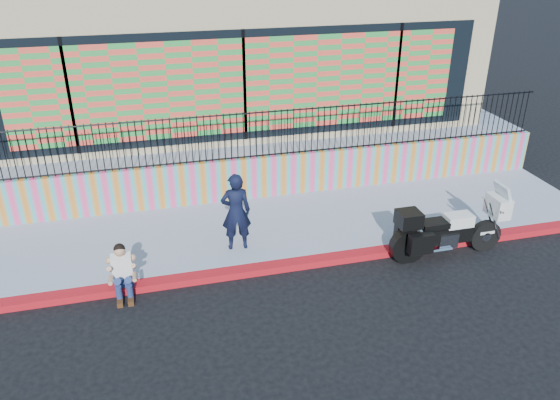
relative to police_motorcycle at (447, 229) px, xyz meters
name	(u,v)px	position (x,y,z in m)	size (l,w,h in m)	color
ground	(286,268)	(-3.47, 0.35, -0.67)	(90.00, 90.00, 0.00)	black
red_curb	(286,265)	(-3.47, 0.35, -0.59)	(16.00, 0.30, 0.15)	#B60D29
sidewalk	(268,228)	(-3.47, 2.00, -0.59)	(16.00, 3.00, 0.15)	#9AA0B9
mural_wall	(253,177)	(-3.47, 3.60, 0.03)	(16.00, 0.20, 1.10)	#FD4284
metal_fence	(252,135)	(-3.47, 3.60, 1.18)	(15.80, 0.04, 1.20)	black
elevated_platform	(222,120)	(-3.47, 8.70, -0.04)	(16.00, 10.00, 1.25)	#9AA0B9
storefront_building	(220,42)	(-3.47, 8.48, 2.58)	(14.00, 8.06, 4.00)	tan
police_motorcycle	(447,229)	(0.00, 0.00, 0.00)	(2.56, 0.85, 1.59)	black
police_officer	(236,212)	(-4.34, 1.21, 0.36)	(0.64, 0.42, 1.75)	black
seated_man	(123,276)	(-6.74, 0.20, -0.22)	(0.54, 0.71, 1.06)	navy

